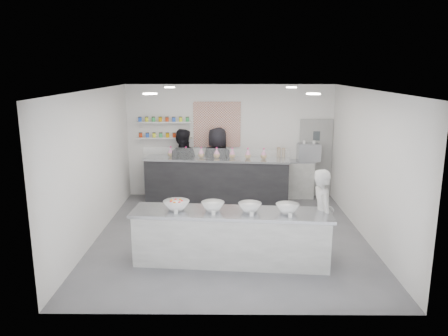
{
  "coord_description": "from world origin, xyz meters",
  "views": [
    {
      "loc": [
        -0.07,
        -8.56,
        3.41
      ],
      "look_at": [
        -0.14,
        0.4,
        1.35
      ],
      "focal_mm": 35.0,
      "sensor_mm": 36.0,
      "label": 1
    }
  ],
  "objects_px": {
    "prep_counter": "(231,237)",
    "espresso_machine": "(309,152)",
    "woman_prep": "(322,215)",
    "espresso_ledge": "(288,179)",
    "staff_right": "(217,164)",
    "back_bar": "(217,180)",
    "staff_left": "(182,164)"
  },
  "relations": [
    {
      "from": "espresso_ledge",
      "to": "espresso_machine",
      "type": "bearing_deg",
      "value": 0.0
    },
    {
      "from": "espresso_machine",
      "to": "staff_left",
      "type": "distance_m",
      "value": 3.36
    },
    {
      "from": "espresso_ledge",
      "to": "staff_right",
      "type": "height_order",
      "value": "staff_right"
    },
    {
      "from": "woman_prep",
      "to": "prep_counter",
      "type": "bearing_deg",
      "value": 89.9
    },
    {
      "from": "staff_left",
      "to": "woman_prep",
      "type": "bearing_deg",
      "value": 134.36
    },
    {
      "from": "back_bar",
      "to": "woman_prep",
      "type": "relative_size",
      "value": 2.21
    },
    {
      "from": "espresso_ledge",
      "to": "staff_right",
      "type": "xyz_separation_m",
      "value": [
        -1.88,
        -0.14,
        0.45
      ]
    },
    {
      "from": "back_bar",
      "to": "espresso_machine",
      "type": "relative_size",
      "value": 6.36
    },
    {
      "from": "prep_counter",
      "to": "espresso_ledge",
      "type": "bearing_deg",
      "value": 73.87
    },
    {
      "from": "espresso_ledge",
      "to": "woman_prep",
      "type": "relative_size",
      "value": 0.81
    },
    {
      "from": "woman_prep",
      "to": "staff_right",
      "type": "height_order",
      "value": "staff_right"
    },
    {
      "from": "back_bar",
      "to": "staff_left",
      "type": "bearing_deg",
      "value": 170.85
    },
    {
      "from": "prep_counter",
      "to": "back_bar",
      "type": "relative_size",
      "value": 0.94
    },
    {
      "from": "espresso_ledge",
      "to": "prep_counter",
      "type": "bearing_deg",
      "value": -110.89
    },
    {
      "from": "espresso_machine",
      "to": "staff_left",
      "type": "bearing_deg",
      "value": -177.63
    },
    {
      "from": "espresso_ledge",
      "to": "staff_right",
      "type": "relative_size",
      "value": 0.71
    },
    {
      "from": "espresso_machine",
      "to": "staff_right",
      "type": "distance_m",
      "value": 2.43
    },
    {
      "from": "prep_counter",
      "to": "back_bar",
      "type": "xyz_separation_m",
      "value": [
        -0.35,
        3.67,
        0.1
      ]
    },
    {
      "from": "prep_counter",
      "to": "espresso_machine",
      "type": "bearing_deg",
      "value": 67.67
    },
    {
      "from": "back_bar",
      "to": "staff_right",
      "type": "height_order",
      "value": "staff_right"
    },
    {
      "from": "espresso_machine",
      "to": "staff_right",
      "type": "relative_size",
      "value": 0.31
    },
    {
      "from": "woman_prep",
      "to": "staff_right",
      "type": "bearing_deg",
      "value": 22.29
    },
    {
      "from": "prep_counter",
      "to": "staff_left",
      "type": "height_order",
      "value": "staff_left"
    },
    {
      "from": "staff_right",
      "to": "espresso_machine",
      "type": "bearing_deg",
      "value": -155.36
    },
    {
      "from": "espresso_machine",
      "to": "staff_left",
      "type": "relative_size",
      "value": 0.31
    },
    {
      "from": "espresso_machine",
      "to": "back_bar",
      "type": "bearing_deg",
      "value": -170.89
    },
    {
      "from": "back_bar",
      "to": "espresso_ledge",
      "type": "relative_size",
      "value": 2.74
    },
    {
      "from": "prep_counter",
      "to": "staff_left",
      "type": "xyz_separation_m",
      "value": [
        -1.27,
        3.92,
        0.46
      ]
    },
    {
      "from": "espresso_ledge",
      "to": "staff_right",
      "type": "bearing_deg",
      "value": -175.8
    },
    {
      "from": "staff_right",
      "to": "prep_counter",
      "type": "bearing_deg",
      "value": 116.2
    },
    {
      "from": "prep_counter",
      "to": "espresso_machine",
      "type": "relative_size",
      "value": 5.99
    },
    {
      "from": "espresso_machine",
      "to": "prep_counter",
      "type": "bearing_deg",
      "value": -117.09
    }
  ]
}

